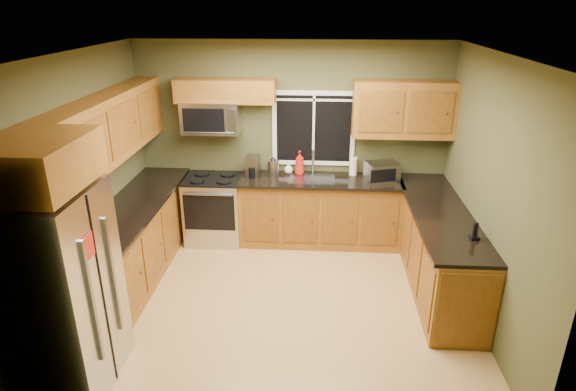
# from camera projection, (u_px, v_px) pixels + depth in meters

# --- Properties ---
(floor) EXTENTS (4.20, 4.20, 0.00)m
(floor) POSITION_uv_depth(u_px,v_px,m) (282.00, 301.00, 5.44)
(floor) COLOR tan
(floor) RESTS_ON ground
(ceiling) EXTENTS (4.20, 4.20, 0.00)m
(ceiling) POSITION_uv_depth(u_px,v_px,m) (280.00, 54.00, 4.42)
(ceiling) COLOR white
(ceiling) RESTS_ON back_wall
(back_wall) EXTENTS (4.20, 0.00, 4.20)m
(back_wall) POSITION_uv_depth(u_px,v_px,m) (291.00, 142.00, 6.59)
(back_wall) COLOR #494A28
(back_wall) RESTS_ON ground
(front_wall) EXTENTS (4.20, 0.00, 4.20)m
(front_wall) POSITION_uv_depth(u_px,v_px,m) (259.00, 287.00, 3.27)
(front_wall) COLOR #494A28
(front_wall) RESTS_ON ground
(left_wall) EXTENTS (0.00, 3.60, 3.60)m
(left_wall) POSITION_uv_depth(u_px,v_px,m) (82.00, 185.00, 5.06)
(left_wall) COLOR #494A28
(left_wall) RESTS_ON ground
(right_wall) EXTENTS (0.00, 3.60, 3.60)m
(right_wall) POSITION_uv_depth(u_px,v_px,m) (490.00, 195.00, 4.80)
(right_wall) COLOR #494A28
(right_wall) RESTS_ON ground
(window) EXTENTS (1.12, 0.03, 1.02)m
(window) POSITION_uv_depth(u_px,v_px,m) (314.00, 128.00, 6.48)
(window) COLOR white
(window) RESTS_ON back_wall
(base_cabinets_left) EXTENTS (0.60, 2.65, 0.90)m
(base_cabinets_left) POSITION_uv_depth(u_px,v_px,m) (136.00, 241.00, 5.82)
(base_cabinets_left) COLOR brown
(base_cabinets_left) RESTS_ON ground
(countertop_left) EXTENTS (0.65, 2.65, 0.04)m
(countertop_left) POSITION_uv_depth(u_px,v_px,m) (134.00, 206.00, 5.64)
(countertop_left) COLOR black
(countertop_left) RESTS_ON base_cabinets_left
(base_cabinets_back) EXTENTS (2.17, 0.60, 0.90)m
(base_cabinets_back) POSITION_uv_depth(u_px,v_px,m) (320.00, 212.00, 6.63)
(base_cabinets_back) COLOR brown
(base_cabinets_back) RESTS_ON ground
(countertop_back) EXTENTS (2.17, 0.65, 0.04)m
(countertop_back) POSITION_uv_depth(u_px,v_px,m) (321.00, 181.00, 6.43)
(countertop_back) COLOR black
(countertop_back) RESTS_ON base_cabinets_back
(base_cabinets_peninsula) EXTENTS (0.60, 2.52, 0.90)m
(base_cabinets_peninsula) POSITION_uv_depth(u_px,v_px,m) (437.00, 248.00, 5.66)
(base_cabinets_peninsula) COLOR brown
(base_cabinets_peninsula) RESTS_ON ground
(countertop_peninsula) EXTENTS (0.65, 2.50, 0.04)m
(countertop_peninsula) POSITION_uv_depth(u_px,v_px,m) (440.00, 211.00, 5.49)
(countertop_peninsula) COLOR black
(countertop_peninsula) RESTS_ON base_cabinets_peninsula
(upper_cabinets_left) EXTENTS (0.33, 2.65, 0.72)m
(upper_cabinets_left) POSITION_uv_depth(u_px,v_px,m) (109.00, 127.00, 5.30)
(upper_cabinets_left) COLOR brown
(upper_cabinets_left) RESTS_ON left_wall
(upper_cabinets_back_left) EXTENTS (1.30, 0.33, 0.30)m
(upper_cabinets_back_left) POSITION_uv_depth(u_px,v_px,m) (225.00, 91.00, 6.22)
(upper_cabinets_back_left) COLOR brown
(upper_cabinets_back_left) RESTS_ON back_wall
(upper_cabinets_back_right) EXTENTS (1.30, 0.33, 0.72)m
(upper_cabinets_back_right) POSITION_uv_depth(u_px,v_px,m) (404.00, 109.00, 6.16)
(upper_cabinets_back_right) COLOR brown
(upper_cabinets_back_right) RESTS_ON back_wall
(upper_cabinet_over_fridge) EXTENTS (0.72, 0.90, 0.38)m
(upper_cabinet_over_fridge) POSITION_uv_depth(u_px,v_px,m) (34.00, 163.00, 3.58)
(upper_cabinet_over_fridge) COLOR brown
(upper_cabinet_over_fridge) RESTS_ON left_wall
(refrigerator) EXTENTS (0.74, 0.90, 1.80)m
(refrigerator) POSITION_uv_depth(u_px,v_px,m) (61.00, 292.00, 4.01)
(refrigerator) COLOR #B7B7BC
(refrigerator) RESTS_ON ground
(range) EXTENTS (0.76, 0.69, 0.94)m
(range) POSITION_uv_depth(u_px,v_px,m) (215.00, 209.00, 6.69)
(range) COLOR #B7B7BC
(range) RESTS_ON ground
(microwave) EXTENTS (0.76, 0.41, 0.42)m
(microwave) POSITION_uv_depth(u_px,v_px,m) (211.00, 117.00, 6.34)
(microwave) COLOR #B7B7BC
(microwave) RESTS_ON back_wall
(sink) EXTENTS (0.60, 0.42, 0.36)m
(sink) POSITION_uv_depth(u_px,v_px,m) (312.00, 178.00, 6.44)
(sink) COLOR slate
(sink) RESTS_ON countertop_back
(toaster_oven) EXTENTS (0.47, 0.42, 0.25)m
(toaster_oven) POSITION_uv_depth(u_px,v_px,m) (382.00, 172.00, 6.32)
(toaster_oven) COLOR #B7B7BC
(toaster_oven) RESTS_ON countertop_back
(coffee_maker) EXTENTS (0.19, 0.24, 0.28)m
(coffee_maker) POSITION_uv_depth(u_px,v_px,m) (253.00, 167.00, 6.49)
(coffee_maker) COLOR slate
(coffee_maker) RESTS_ON countertop_back
(kettle) EXTENTS (0.16, 0.16, 0.27)m
(kettle) POSITION_uv_depth(u_px,v_px,m) (273.00, 167.00, 6.49)
(kettle) COLOR #B7B7BC
(kettle) RESTS_ON countertop_back
(paper_towel_roll) EXTENTS (0.14, 0.14, 0.28)m
(paper_towel_roll) POSITION_uv_depth(u_px,v_px,m) (353.00, 166.00, 6.54)
(paper_towel_roll) COLOR white
(paper_towel_roll) RESTS_ON countertop_back
(soap_bottle_a) EXTENTS (0.15, 0.15, 0.33)m
(soap_bottle_a) POSITION_uv_depth(u_px,v_px,m) (300.00, 163.00, 6.55)
(soap_bottle_a) COLOR red
(soap_bottle_a) RESTS_ON countertop_back
(soap_bottle_c) EXTENTS (0.13, 0.13, 0.15)m
(soap_bottle_c) POSITION_uv_depth(u_px,v_px,m) (288.00, 168.00, 6.61)
(soap_bottle_c) COLOR white
(soap_bottle_c) RESTS_ON countertop_back
(cordless_phone) EXTENTS (0.09, 0.09, 0.18)m
(cordless_phone) POSITION_uv_depth(u_px,v_px,m) (475.00, 234.00, 4.79)
(cordless_phone) COLOR black
(cordless_phone) RESTS_ON countertop_peninsula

